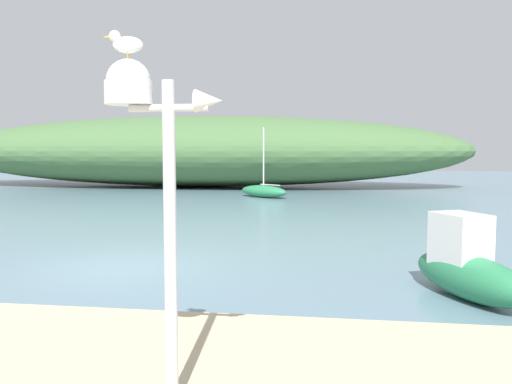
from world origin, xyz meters
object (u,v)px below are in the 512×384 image
at_px(mast_structure, 146,129).
at_px(seagull_on_radar, 126,43).
at_px(motorboat_off_point, 467,267).
at_px(sailboat_west_reach, 264,191).

relative_size(mast_structure, seagull_on_radar, 8.73).
relative_size(seagull_on_radar, motorboat_off_point, 0.13).
height_order(sailboat_west_reach, motorboat_off_point, sailboat_west_reach).
distance_m(mast_structure, sailboat_west_reach, 24.45).
distance_m(sailboat_west_reach, motorboat_off_point, 20.33).
height_order(mast_structure, motorboat_off_point, mast_structure).
height_order(mast_structure, seagull_on_radar, seagull_on_radar).
xyz_separation_m(mast_structure, sailboat_west_reach, (-2.00, 24.25, -2.47)).
distance_m(seagull_on_radar, sailboat_west_reach, 24.53).
bearing_deg(sailboat_west_reach, motorboat_off_point, -72.38).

